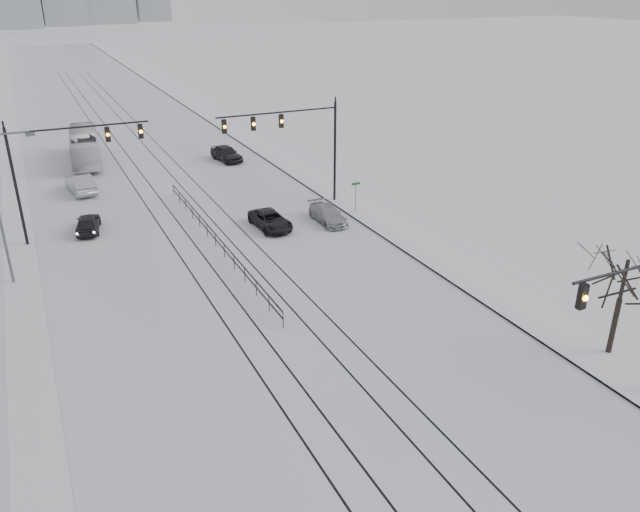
# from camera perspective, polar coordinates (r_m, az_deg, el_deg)

# --- Properties ---
(road) EXTENTS (22.00, 260.00, 0.02)m
(road) POSITION_cam_1_polar(r_m,az_deg,el_deg) (70.82, -16.59, 9.43)
(road) COLOR silver
(road) RESTS_ON ground
(sidewalk_east) EXTENTS (5.00, 260.00, 0.16)m
(sidewalk_east) POSITION_cam_1_polar(r_m,az_deg,el_deg) (73.99, -6.13, 10.92)
(sidewalk_east) COLOR white
(sidewalk_east) RESTS_ON ground
(curb) EXTENTS (0.10, 260.00, 0.12)m
(curb) POSITION_cam_1_polar(r_m,az_deg,el_deg) (73.24, -7.97, 10.68)
(curb) COLOR gray
(curb) RESTS_ON ground
(tram_rails) EXTENTS (5.30, 180.00, 0.01)m
(tram_rails) POSITION_cam_1_polar(r_m,az_deg,el_deg) (51.88, -12.69, 4.76)
(tram_rails) COLOR black
(tram_rails) RESTS_ON ground
(traffic_mast_ne) EXTENTS (9.60, 0.37, 8.00)m
(traffic_mast_ne) POSITION_cam_1_polar(r_m,az_deg,el_deg) (48.10, -2.24, 10.96)
(traffic_mast_ne) COLOR black
(traffic_mast_ne) RESTS_ON ground
(traffic_mast_nw) EXTENTS (9.10, 0.37, 8.00)m
(traffic_mast_nw) POSITION_cam_1_polar(r_m,az_deg,el_deg) (45.46, -22.65, 8.14)
(traffic_mast_nw) COLOR black
(traffic_mast_nw) RESTS_ON ground
(street_light_west) EXTENTS (2.73, 0.25, 9.00)m
(street_light_west) POSITION_cam_1_polar(r_m,az_deg,el_deg) (39.78, -27.13, 4.72)
(street_light_west) COLOR #595B60
(street_light_west) RESTS_ON ground
(bare_tree) EXTENTS (4.40, 4.40, 6.10)m
(bare_tree) POSITION_cam_1_polar(r_m,az_deg,el_deg) (31.46, 26.20, -1.17)
(bare_tree) COLOR black
(bare_tree) RESTS_ON ground
(median_fence) EXTENTS (0.06, 24.00, 1.00)m
(median_fence) POSITION_cam_1_polar(r_m,az_deg,el_deg) (42.58, -9.55, 1.50)
(median_fence) COLOR black
(median_fence) RESTS_ON ground
(street_sign) EXTENTS (0.70, 0.06, 2.40)m
(street_sign) POSITION_cam_1_polar(r_m,az_deg,el_deg) (48.15, 3.27, 5.82)
(street_sign) COLOR #595B60
(street_sign) RESTS_ON ground
(sedan_sb_inner) EXTENTS (2.26, 4.11, 1.32)m
(sedan_sb_inner) POSITION_cam_1_polar(r_m,az_deg,el_deg) (47.48, -20.46, 2.84)
(sedan_sb_inner) COLOR black
(sedan_sb_inner) RESTS_ON ground
(sedan_sb_outer) EXTENTS (2.25, 4.98, 1.59)m
(sedan_sb_outer) POSITION_cam_1_polar(r_m,az_deg,el_deg) (56.68, -21.04, 6.19)
(sedan_sb_outer) COLOR #A2A4A9
(sedan_sb_outer) RESTS_ON ground
(sedan_nb_front) EXTENTS (2.26, 4.51, 1.23)m
(sedan_nb_front) POSITION_cam_1_polar(r_m,az_deg,el_deg) (45.31, -4.56, 3.27)
(sedan_nb_front) COLOR black
(sedan_nb_front) RESTS_ON ground
(sedan_nb_right) EXTENTS (1.72, 4.23, 1.23)m
(sedan_nb_right) POSITION_cam_1_polar(r_m,az_deg,el_deg) (46.31, 0.73, 3.81)
(sedan_nb_right) COLOR #A2A5AA
(sedan_nb_right) RESTS_ON ground
(sedan_nb_far) EXTENTS (2.50, 4.71, 1.52)m
(sedan_nb_far) POSITION_cam_1_polar(r_m,az_deg,el_deg) (63.46, -8.55, 9.26)
(sedan_nb_far) COLOR black
(sedan_nb_far) RESTS_ON ground
(box_truck) EXTENTS (3.61, 11.40, 3.12)m
(box_truck) POSITION_cam_1_polar(r_m,az_deg,el_deg) (66.26, -20.69, 9.33)
(box_truck) COLOR silver
(box_truck) RESTS_ON ground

